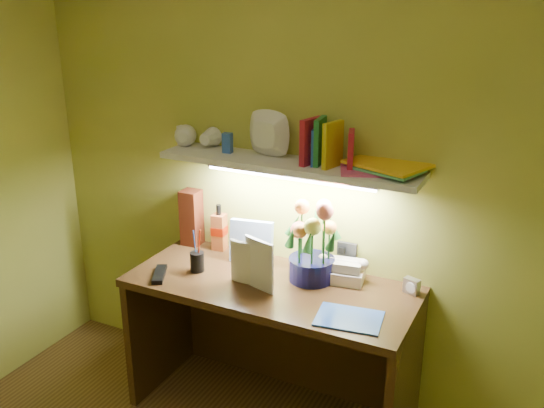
# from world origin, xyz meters

# --- Properties ---
(desk) EXTENTS (1.40, 0.60, 0.75)m
(desk) POSITION_xyz_m (0.00, 1.20, 0.38)
(desk) COLOR #32200D
(desk) RESTS_ON ground
(flower_bouquet) EXTENTS (0.27, 0.27, 0.39)m
(flower_bouquet) POSITION_xyz_m (0.16, 1.33, 0.95)
(flower_bouquet) COLOR #0C0C37
(flower_bouquet) RESTS_ON desk
(telephone) EXTENTS (0.23, 0.19, 0.12)m
(telephone) POSITION_xyz_m (0.30, 1.39, 0.81)
(telephone) COLOR #F1DEC8
(telephone) RESTS_ON desk
(desk_clock) EXTENTS (0.08, 0.06, 0.07)m
(desk_clock) POSITION_xyz_m (0.63, 1.40, 0.79)
(desk_clock) COLOR #ACABB0
(desk_clock) RESTS_ON desk
(whisky_bottle) EXTENTS (0.08, 0.08, 0.26)m
(whisky_bottle) POSITION_xyz_m (-0.43, 1.44, 0.88)
(whisky_bottle) COLOR #AB4D22
(whisky_bottle) RESTS_ON desk
(whisky_box) EXTENTS (0.10, 0.10, 0.31)m
(whisky_box) POSITION_xyz_m (-0.61, 1.44, 0.91)
(whisky_box) COLOR #531E0E
(whisky_box) RESTS_ON desk
(pen_cup) EXTENTS (0.08, 0.08, 0.17)m
(pen_cup) POSITION_xyz_m (-0.39, 1.16, 0.84)
(pen_cup) COLOR black
(pen_cup) RESTS_ON desk
(art_card) EXTENTS (0.23, 0.09, 0.22)m
(art_card) POSITION_xyz_m (-0.20, 1.38, 0.86)
(art_card) COLOR white
(art_card) RESTS_ON desk
(tv_remote) EXTENTS (0.14, 0.19, 0.02)m
(tv_remote) POSITION_xyz_m (-0.53, 1.03, 0.76)
(tv_remote) COLOR black
(tv_remote) RESTS_ON desk
(blue_folder) EXTENTS (0.31, 0.24, 0.01)m
(blue_folder) POSITION_xyz_m (0.45, 1.05, 0.75)
(blue_folder) COLOR blue
(blue_folder) RESTS_ON desk
(desk_book_a) EXTENTS (0.16, 0.04, 0.22)m
(desk_book_a) POSITION_xyz_m (-0.19, 1.15, 0.86)
(desk_book_a) COLOR silver
(desk_book_a) RESTS_ON desk
(desk_book_b) EXTENTS (0.18, 0.08, 0.25)m
(desk_book_b) POSITION_xyz_m (-0.11, 1.16, 0.88)
(desk_book_b) COLOR white
(desk_book_b) RESTS_ON desk
(wall_shelf) EXTENTS (1.33, 0.36, 0.25)m
(wall_shelf) POSITION_xyz_m (0.01, 1.38, 1.34)
(wall_shelf) COLOR white
(wall_shelf) RESTS_ON ground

